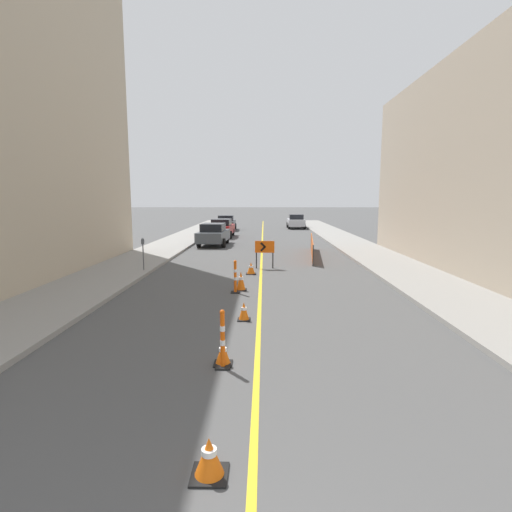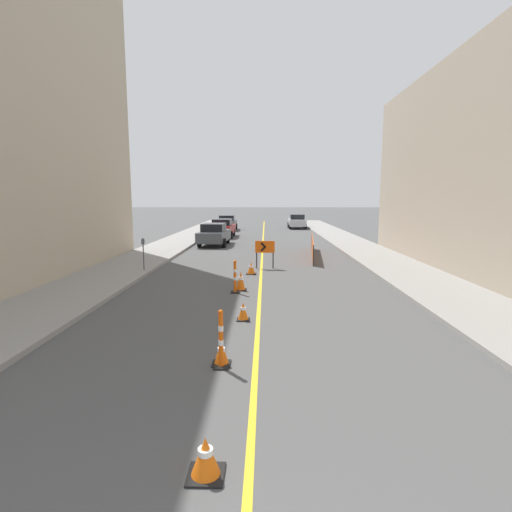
{
  "view_description": "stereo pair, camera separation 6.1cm",
  "coord_description": "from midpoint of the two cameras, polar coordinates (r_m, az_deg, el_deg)",
  "views": [
    {
      "loc": [
        0.13,
        -0.94,
        3.36
      ],
      "look_at": [
        -0.19,
        15.34,
        1.0
      ],
      "focal_mm": 28.0,
      "sensor_mm": 36.0,
      "label": 1
    },
    {
      "loc": [
        0.19,
        -0.94,
        3.36
      ],
      "look_at": [
        -0.19,
        15.34,
        1.0
      ],
      "focal_mm": 28.0,
      "sensor_mm": 36.0,
      "label": 2
    }
  ],
  "objects": [
    {
      "name": "traffic_cone_nearest",
      "position": [
        5.46,
        -7.06,
        -26.64
      ],
      "size": [
        0.45,
        0.45,
        0.5
      ],
      "color": "black",
      "rests_on": "ground_plane"
    },
    {
      "name": "parking_meter_near_curb",
      "position": [
        18.66,
        -15.94,
        1.15
      ],
      "size": [
        0.12,
        0.11,
        1.44
      ],
      "color": "#4C4C51",
      "rests_on": "sidewalk_left"
    },
    {
      "name": "traffic_cone_fourth",
      "position": [
        14.71,
        -2.29,
        -3.58
      ],
      "size": [
        0.42,
        0.42,
        0.7
      ],
      "color": "black",
      "rests_on": "ground_plane"
    },
    {
      "name": "parked_car_curb_far",
      "position": [
        42.49,
        -4.31,
        4.77
      ],
      "size": [
        1.94,
        4.33,
        1.59
      ],
      "rotation": [
        0.0,
        0.0,
        0.02
      ],
      "color": "#474C51",
      "rests_on": "ground_plane"
    },
    {
      "name": "traffic_cone_third",
      "position": [
        11.19,
        -1.9,
        -7.9
      ],
      "size": [
        0.36,
        0.36,
        0.51
      ],
      "color": "black",
      "rests_on": "ground_plane"
    },
    {
      "name": "delineator_post_rear",
      "position": [
        14.29,
        -3.1,
        -3.27
      ],
      "size": [
        0.32,
        0.32,
        1.18
      ],
      "color": "black",
      "rests_on": "ground_plane"
    },
    {
      "name": "parked_car_curb_near",
      "position": [
        28.79,
        -6.16,
        3.1
      ],
      "size": [
        2.04,
        4.4,
        1.59
      ],
      "rotation": [
        0.0,
        0.0,
        -0.06
      ],
      "color": "#474C51",
      "rests_on": "ground_plane"
    },
    {
      "name": "sidewalk_right",
      "position": [
        30.88,
        13.08,
        1.93
      ],
      "size": [
        3.17,
        58.18,
        0.15
      ],
      "color": "gray",
      "rests_on": "ground_plane"
    },
    {
      "name": "delineator_post_front",
      "position": [
        8.13,
        -5.0,
        -12.26
      ],
      "size": [
        0.3,
        0.3,
        1.2
      ],
      "color": "black",
      "rests_on": "ground_plane"
    },
    {
      "name": "parked_car_curb_mid",
      "position": [
        34.86,
        -4.96,
        4.01
      ],
      "size": [
        1.96,
        4.37,
        1.59
      ],
      "rotation": [
        0.0,
        0.0,
        -0.04
      ],
      "color": "maroon",
      "rests_on": "ground_plane"
    },
    {
      "name": "traffic_cone_second",
      "position": [
        8.38,
        -4.96,
        -13.63
      ],
      "size": [
        0.37,
        0.37,
        0.49
      ],
      "color": "black",
      "rests_on": "ground_plane"
    },
    {
      "name": "sidewalk_left",
      "position": [
        30.95,
        -11.39,
        1.99
      ],
      "size": [
        3.17,
        58.18,
        0.15
      ],
      "color": "gray",
      "rests_on": "ground_plane"
    },
    {
      "name": "arrow_barricade_primary",
      "position": [
        19.19,
        1.15,
        1.07
      ],
      "size": [
        0.94,
        0.1,
        1.33
      ],
      "rotation": [
        0.0,
        0.0,
        -0.03
      ],
      "color": "#EF560C",
      "rests_on": "ground_plane"
    },
    {
      "name": "traffic_cone_fifth",
      "position": [
        17.82,
        -0.82,
        -1.77
      ],
      "size": [
        0.44,
        0.44,
        0.53
      ],
      "color": "black",
      "rests_on": "ground_plane"
    },
    {
      "name": "lane_stripe",
      "position": [
        30.22,
        0.83,
        1.87
      ],
      "size": [
        0.12,
        58.18,
        0.01
      ],
      "color": "gold",
      "rests_on": "ground_plane"
    },
    {
      "name": "safety_mesh_fence",
      "position": [
        23.45,
        7.93,
        1.25
      ],
      "size": [
        0.78,
        7.04,
        1.07
      ],
      "rotation": [
        0.0,
        0.0,
        1.47
      ],
      "color": "#EF560C",
      "rests_on": "ground_plane"
    },
    {
      "name": "parked_car_opposite_side",
      "position": [
        45.23,
        5.68,
        4.97
      ],
      "size": [
        1.94,
        4.33,
        1.59
      ],
      "rotation": [
        0.0,
        0.0,
        -0.01
      ],
      "color": "#B7B7BC",
      "rests_on": "ground_plane"
    }
  ]
}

